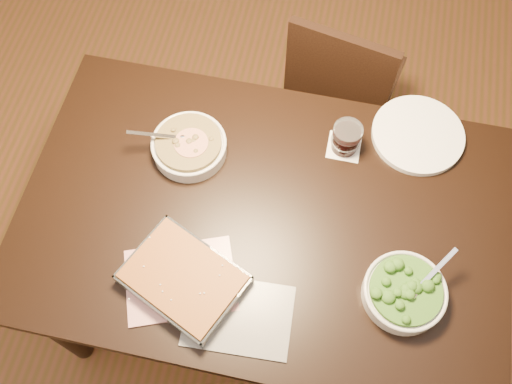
{
  "coord_description": "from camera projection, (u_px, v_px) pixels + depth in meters",
  "views": [
    {
      "loc": [
        0.12,
        -0.65,
        2.24
      ],
      "look_at": [
        -0.03,
        0.05,
        0.8
      ],
      "focal_mm": 40.0,
      "sensor_mm": 36.0,
      "label": 1
    }
  ],
  "objects": [
    {
      "name": "table",
      "position": [
        263.0,
        229.0,
        1.72
      ],
      "size": [
        1.4,
        0.9,
        0.75
      ],
      "color": "black",
      "rests_on": "ground"
    },
    {
      "name": "magazine_b",
      "position": [
        239.0,
        316.0,
        1.5
      ],
      "size": [
        0.29,
        0.22,
        0.01
      ],
      "primitive_type": "cube",
      "rotation": [
        0.0,
        0.0,
        0.06
      ],
      "color": "#27272E",
      "rests_on": "table"
    },
    {
      "name": "magazine_a",
      "position": [
        181.0,
        280.0,
        1.54
      ],
      "size": [
        0.35,
        0.31,
        0.01
      ],
      "primitive_type": "cube",
      "rotation": [
        0.0,
        0.0,
        0.37
      ],
      "color": "#B1323C",
      "rests_on": "table"
    },
    {
      "name": "ground",
      "position": [
        261.0,
        291.0,
        2.3
      ],
      "size": [
        4.0,
        4.0,
        0.0
      ],
      "primitive_type": "plane",
      "color": "#412C12",
      "rests_on": "ground"
    },
    {
      "name": "wine_tumbler",
      "position": [
        346.0,
        138.0,
        1.68
      ],
      "size": [
        0.09,
        0.09,
        0.1
      ],
      "color": "black",
      "rests_on": "coaster"
    },
    {
      "name": "dinner_plate",
      "position": [
        418.0,
        135.0,
        1.74
      ],
      "size": [
        0.28,
        0.28,
        0.02
      ],
      "primitive_type": "cylinder",
      "color": "white",
      "rests_on": "table"
    },
    {
      "name": "chair_far",
      "position": [
        341.0,
        83.0,
        2.2
      ],
      "size": [
        0.46,
        0.46,
        0.82
      ],
      "rotation": [
        0.0,
        0.0,
        2.93
      ],
      "color": "black",
      "rests_on": "ground"
    },
    {
      "name": "stew_bowl",
      "position": [
        189.0,
        146.0,
        1.7
      ],
      "size": [
        0.25,
        0.23,
        0.09
      ],
      "color": "silver",
      "rests_on": "table"
    },
    {
      "name": "baking_dish",
      "position": [
        184.0,
        279.0,
        1.52
      ],
      "size": [
        0.37,
        0.33,
        0.05
      ],
      "rotation": [
        0.0,
        0.0,
        -0.42
      ],
      "color": "silver",
      "rests_on": "table"
    },
    {
      "name": "coaster",
      "position": [
        344.0,
        147.0,
        1.73
      ],
      "size": [
        0.1,
        0.1,
        0.0
      ],
      "primitive_type": "cube",
      "color": "white",
      "rests_on": "table"
    },
    {
      "name": "broccoli_bowl",
      "position": [
        404.0,
        292.0,
        1.5
      ],
      "size": [
        0.22,
        0.23,
        0.09
      ],
      "color": "silver",
      "rests_on": "table"
    }
  ]
}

